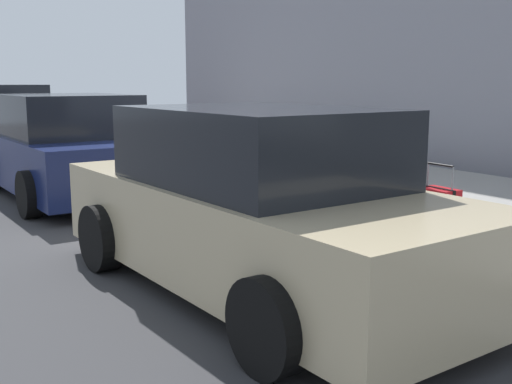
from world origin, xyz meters
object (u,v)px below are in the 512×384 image
object	(u,v)px
bollard_post	(176,153)
parked_car_silver_2	(0,126)
fire_hydrant	(200,151)
suitcase_navy_8	(242,165)
suitcase_olive_6	(271,175)
suitcase_black_9	(226,159)
parked_car_navy_1	(68,149)
parked_car_beige_0	(257,207)
suitcase_red_0	(438,213)
suitcase_navy_1	(400,195)
suitcase_red_7	(254,168)
suitcase_silver_3	(338,186)
suitcase_teal_5	(295,179)
suitcase_black_2	(368,196)
suitcase_maroon_4	(320,184)

from	to	relation	value
bollard_post	parked_car_silver_2	xyz separation A→B (m)	(4.35, 2.20, 0.31)
fire_hydrant	parked_car_silver_2	size ratio (longest dim) A/B	0.19
suitcase_navy_8	suitcase_olive_6	bearing A→B (deg)	175.76
suitcase_black_9	parked_car_navy_1	xyz separation A→B (m)	(0.92, 2.33, 0.22)
parked_car_beige_0	parked_car_navy_1	size ratio (longest dim) A/B	1.02
suitcase_red_0	suitcase_navy_1	world-z (taller)	suitcase_navy_1
parked_car_beige_0	suitcase_navy_1	bearing A→B (deg)	-76.43
suitcase_red_0	suitcase_red_7	xyz separation A→B (m)	(3.60, 0.01, 0.07)
suitcase_silver_3	bollard_post	size ratio (longest dim) A/B	1.46
bollard_post	parked_car_silver_2	bearing A→B (deg)	26.85
suitcase_black_9	suitcase_navy_1	bearing A→B (deg)	179.28
suitcase_navy_1	suitcase_red_7	world-z (taller)	suitcase_navy_1
suitcase_teal_5	parked_car_silver_2	world-z (taller)	parked_car_silver_2
suitcase_navy_1	suitcase_teal_5	size ratio (longest dim) A/B	1.63
suitcase_black_9	suitcase_red_0	bearing A→B (deg)	179.72
suitcase_red_0	bollard_post	size ratio (longest dim) A/B	1.18
parked_car_silver_2	suitcase_black_9	bearing A→B (deg)	-158.64
bollard_post	parked_car_silver_2	size ratio (longest dim) A/B	0.16
suitcase_red_0	fire_hydrant	xyz separation A→B (m)	(5.44, -0.04, 0.15)
suitcase_red_0	suitcase_olive_6	world-z (taller)	suitcase_olive_6
suitcase_black_2	suitcase_olive_6	size ratio (longest dim) A/B	0.91
suitcase_red_7	parked_car_navy_1	size ratio (longest dim) A/B	0.23
suitcase_maroon_4	suitcase_teal_5	world-z (taller)	suitcase_maroon_4
suitcase_black_9	bollard_post	bearing A→B (deg)	4.56
suitcase_red_0	suitcase_navy_1	xyz separation A→B (m)	(0.54, 0.03, 0.12)
suitcase_silver_3	suitcase_teal_5	size ratio (longest dim) A/B	1.57
suitcase_red_0	parked_car_silver_2	world-z (taller)	parked_car_silver_2
suitcase_teal_5	suitcase_black_9	world-z (taller)	suitcase_black_9
suitcase_red_7	parked_car_beige_0	xyz separation A→B (m)	(-3.61, 2.30, 0.26)
suitcase_teal_5	parked_car_silver_2	xyz separation A→B (m)	(7.81, 2.39, 0.37)
parked_car_navy_1	parked_car_silver_2	world-z (taller)	parked_car_silver_2
suitcase_teal_5	suitcase_olive_6	distance (m)	0.50
suitcase_black_9	parked_car_beige_0	xyz separation A→B (m)	(-4.51, 2.33, 0.21)
suitcase_navy_1	bollard_post	distance (m)	5.57
suitcase_black_2	fire_hydrant	size ratio (longest dim) A/B	0.96
suitcase_red_0	suitcase_red_7	world-z (taller)	suitcase_red_7
bollard_post	parked_car_navy_1	distance (m)	2.32
suitcase_maroon_4	suitcase_navy_8	distance (m)	1.94
bollard_post	suitcase_black_9	bearing A→B (deg)	-175.44
suitcase_teal_5	suitcase_navy_8	size ratio (longest dim) A/B	0.70
suitcase_red_0	suitcase_black_2	size ratio (longest dim) A/B	1.03
suitcase_olive_6	fire_hydrant	xyz separation A→B (m)	(2.29, -0.05, 0.14)
suitcase_black_2	suitcase_olive_6	bearing A→B (deg)	0.57
parked_car_beige_0	parked_car_navy_1	distance (m)	5.44
suitcase_navy_8	suitcase_navy_1	bearing A→B (deg)	178.52
suitcase_silver_3	suitcase_red_7	bearing A→B (deg)	-0.65
suitcase_silver_3	suitcase_black_9	world-z (taller)	suitcase_black_9
suitcase_maroon_4	bollard_post	distance (m)	4.00
suitcase_black_2	suitcase_red_0	bearing A→B (deg)	179.09
suitcase_maroon_4	suitcase_teal_5	xyz separation A→B (m)	(0.55, 0.01, 0.00)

